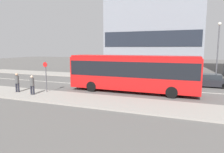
# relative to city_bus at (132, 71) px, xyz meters

# --- Properties ---
(ground_plane) EXTENTS (120.00, 120.00, 0.00)m
(ground_plane) POSITION_rel_city_bus_xyz_m (-5.65, 2.05, -1.93)
(ground_plane) COLOR #595654
(sidewalk_near) EXTENTS (44.00, 3.50, 0.13)m
(sidewalk_near) POSITION_rel_city_bus_xyz_m (-5.65, -4.20, -1.86)
(sidewalk_near) COLOR gray
(sidewalk_near) RESTS_ON ground_plane
(sidewalk_far) EXTENTS (44.00, 3.50, 0.13)m
(sidewalk_far) POSITION_rel_city_bus_xyz_m (-5.65, 8.30, -1.86)
(sidewalk_far) COLOR gray
(sidewalk_far) RESTS_ON ground_plane
(lane_centerline) EXTENTS (41.80, 0.16, 0.01)m
(lane_centerline) POSITION_rel_city_bus_xyz_m (-5.65, 2.05, -1.92)
(lane_centerline) COLOR silver
(lane_centerline) RESTS_ON ground_plane
(apartment_block_left_tower) EXTENTS (14.44, 6.99, 19.47)m
(apartment_block_left_tower) POSITION_rel_city_bus_xyz_m (-0.50, 15.01, 7.80)
(apartment_block_left_tower) COLOR gray
(apartment_block_left_tower) RESTS_ON ground_plane
(city_bus) EXTENTS (11.63, 2.48, 3.36)m
(city_bus) POSITION_rel_city_bus_xyz_m (0.00, 0.00, 0.00)
(city_bus) COLOR red
(city_bus) RESTS_ON ground_plane
(parked_car_0) EXTENTS (4.21, 1.71, 1.35)m
(parked_car_0) POSITION_rel_city_bus_xyz_m (6.97, 5.31, -1.29)
(parked_car_0) COLOR black
(parked_car_0) RESTS_ON ground_plane
(pedestrian_near_stop) EXTENTS (0.34, 0.34, 1.71)m
(pedestrian_near_stop) POSITION_rel_city_bus_xyz_m (-9.44, -4.15, -0.83)
(pedestrian_near_stop) COLOR #23232D
(pedestrian_near_stop) RESTS_ON sidewalk_near
(pedestrian_down_pavement) EXTENTS (0.34, 0.34, 1.64)m
(pedestrian_down_pavement) POSITION_rel_city_bus_xyz_m (-7.47, -4.47, -0.87)
(pedestrian_down_pavement) COLOR #23232D
(pedestrian_down_pavement) RESTS_ON sidewalk_near
(bus_stop_sign) EXTENTS (0.44, 0.12, 2.73)m
(bus_stop_sign) POSITION_rel_city_bus_xyz_m (-7.09, -3.14, -0.21)
(bus_stop_sign) COLOR #4C4C51
(bus_stop_sign) RESTS_ON sidewalk_near
(street_lamp) EXTENTS (0.36, 0.36, 6.67)m
(street_lamp) POSITION_rel_city_bus_xyz_m (7.76, 7.11, 2.29)
(street_lamp) COLOR #4C4C51
(street_lamp) RESTS_ON sidewalk_far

